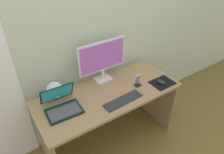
{
  "coord_description": "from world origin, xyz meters",
  "views": [
    {
      "loc": [
        -0.89,
        -1.41,
        2.05
      ],
      "look_at": [
        0.03,
        -0.02,
        0.91
      ],
      "focal_mm": 33.8,
      "sensor_mm": 36.0,
      "label": 1
    }
  ],
  "objects_px": {
    "keyboard_external": "(123,100)",
    "fishbowl": "(55,90)",
    "laptop": "(62,105)",
    "monitor": "(102,59)",
    "phone_in_dock": "(137,82)",
    "mouse": "(161,82)"
  },
  "relations": [
    {
      "from": "keyboard_external",
      "to": "fishbowl",
      "type": "bearing_deg",
      "value": 138.01
    },
    {
      "from": "laptop",
      "to": "fishbowl",
      "type": "distance_m",
      "value": 0.2
    },
    {
      "from": "keyboard_external",
      "to": "laptop",
      "type": "bearing_deg",
      "value": 154.56
    },
    {
      "from": "monitor",
      "to": "fishbowl",
      "type": "height_order",
      "value": "monitor"
    },
    {
      "from": "monitor",
      "to": "keyboard_external",
      "type": "bearing_deg",
      "value": -94.08
    },
    {
      "from": "fishbowl",
      "to": "laptop",
      "type": "bearing_deg",
      "value": -94.56
    },
    {
      "from": "keyboard_external",
      "to": "phone_in_dock",
      "type": "height_order",
      "value": "phone_in_dock"
    },
    {
      "from": "keyboard_external",
      "to": "phone_in_dock",
      "type": "xyz_separation_m",
      "value": [
        0.27,
        0.12,
        0.04
      ]
    },
    {
      "from": "laptop",
      "to": "mouse",
      "type": "bearing_deg",
      "value": -11.78
    },
    {
      "from": "monitor",
      "to": "keyboard_external",
      "type": "xyz_separation_m",
      "value": [
        -0.03,
        -0.42,
        -0.26
      ]
    },
    {
      "from": "mouse",
      "to": "monitor",
      "type": "bearing_deg",
      "value": 128.76
    },
    {
      "from": "laptop",
      "to": "monitor",
      "type": "bearing_deg",
      "value": 19.44
    },
    {
      "from": "keyboard_external",
      "to": "mouse",
      "type": "height_order",
      "value": "mouse"
    },
    {
      "from": "monitor",
      "to": "mouse",
      "type": "distance_m",
      "value": 0.67
    },
    {
      "from": "keyboard_external",
      "to": "phone_in_dock",
      "type": "distance_m",
      "value": 0.3
    },
    {
      "from": "fishbowl",
      "to": "mouse",
      "type": "bearing_deg",
      "value": -22.06
    },
    {
      "from": "laptop",
      "to": "mouse",
      "type": "distance_m",
      "value": 1.06
    },
    {
      "from": "keyboard_external",
      "to": "mouse",
      "type": "bearing_deg",
      "value": -2.67
    },
    {
      "from": "keyboard_external",
      "to": "mouse",
      "type": "distance_m",
      "value": 0.51
    },
    {
      "from": "laptop",
      "to": "phone_in_dock",
      "type": "height_order",
      "value": "laptop"
    },
    {
      "from": "keyboard_external",
      "to": "monitor",
      "type": "bearing_deg",
      "value": 82.91
    },
    {
      "from": "monitor",
      "to": "laptop",
      "type": "bearing_deg",
      "value": -160.56
    }
  ]
}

